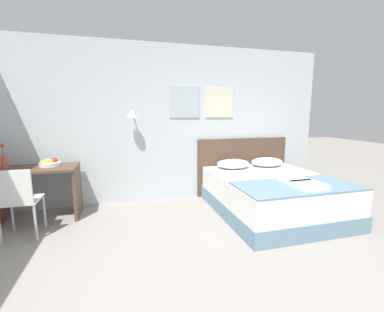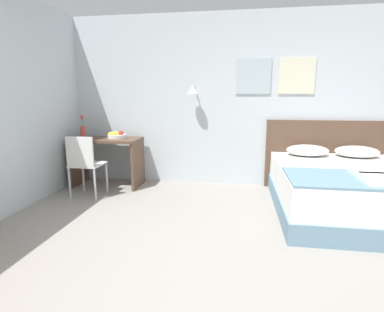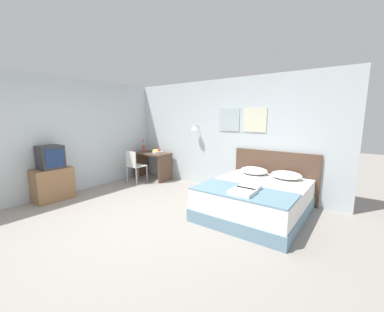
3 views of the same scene
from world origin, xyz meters
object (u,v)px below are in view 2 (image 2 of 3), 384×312
Objects in this scene: headboard at (325,155)px; throw_blanket at (369,180)px; folded_towel_near_foot at (370,172)px; folded_towel_mid_bed at (383,179)px; pillow_left at (307,150)px; bed at (347,191)px; flower_vase at (83,130)px; desk at (107,154)px; fruit_bowl at (117,136)px; desk_chair at (84,161)px; pillow_right at (357,152)px.

headboard is 1.58m from throw_blanket.
headboard is 5.40× the size of folded_towel_near_foot.
folded_towel_mid_bed is (0.06, -0.14, 0.04)m from throw_blanket.
pillow_left is at bearing 104.52° from throw_blanket.
folded_towel_near_foot is 0.92× the size of folded_towel_mid_bed.
bed is 5.65× the size of flower_vase.
folded_towel_mid_bed is (0.39, -1.41, -0.02)m from pillow_left.
folded_towel_near_foot is at bearing 69.53° from throw_blanket.
pillow_left is 0.56× the size of desk.
pillow_left is (-0.33, 0.71, 0.36)m from bed.
folded_towel_near_foot reaches higher than throw_blanket.
fruit_bowl is at bearing 19.31° from desk.
throw_blanket is at bearing -21.96° from fruit_bowl.
desk_chair reaches higher than throw_blanket.
headboard is at bearing 5.83° from desk.
flower_vase reaches higher than pillow_right.
pillow_right reaches higher than throw_blanket.
desk_chair is 0.85m from flower_vase.
fruit_bowl reaches higher than pillow_right.
pillow_right is at bearing 0.61° from desk.
fruit_bowl is (-3.20, 0.72, 0.52)m from bed.
folded_towel_near_foot is at bearing -83.22° from bed.
pillow_right is at bearing -0.21° from flower_vase.
fruit_bowl reaches higher than folded_towel_near_foot.
headboard is 2.02× the size of desk_chair.
folded_towel_near_foot is 3.49m from desk_chair.
folded_towel_near_foot reaches higher than bed.
throw_blanket is at bearing -20.26° from desk.
headboard is at bearing 90.00° from throw_blanket.
desk is 2.98× the size of flower_vase.
desk_chair is at bearing -164.18° from headboard.
pillow_right is 3.69m from desk.
folded_towel_mid_bed is 1.02× the size of flower_vase.
pillow_left is 1.67× the size of flower_vase.
desk_chair is (-3.41, 0.61, -0.06)m from throw_blanket.
bed is 3.89m from flower_vase.
headboard is 6.21× the size of fruit_bowl.
throw_blanket is 4.00m from flower_vase.
fruit_bowl reaches higher than folded_towel_mid_bed.
throw_blanket is at bearing -10.21° from desk_chair.
headboard is 1.72m from folded_towel_mid_bed.
bed is 3.43m from desk.
bed is at bearing 96.78° from folded_towel_near_foot.
headboard is at bearing 15.82° from desk_chair.
throw_blanket is 1.55× the size of desk.
folded_towel_near_foot is 0.32× the size of desk.
fruit_bowl is (-3.53, 0.01, 0.16)m from pillow_right.
pillow_right is 1.32m from throw_blanket.
pillow_left is 1.77× the size of folded_towel_near_foot.
desk_chair is (-3.46, 0.48, -0.10)m from folded_towel_near_foot.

